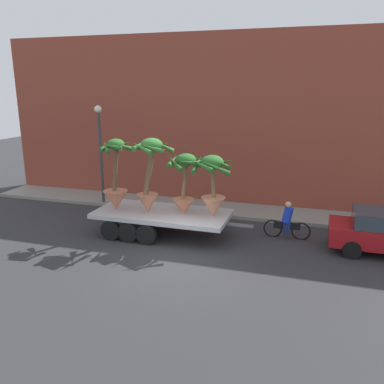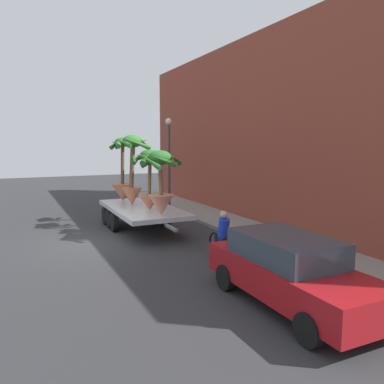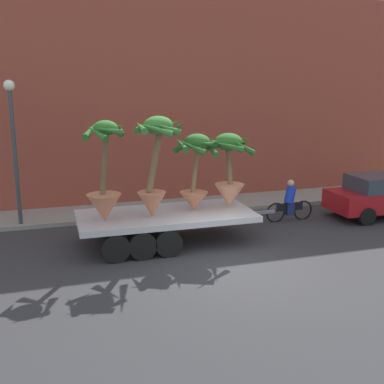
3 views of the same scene
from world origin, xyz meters
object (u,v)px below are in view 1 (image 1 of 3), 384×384
Objects in this scene: potted_palm_rear at (116,183)px; potted_palm_extra at (213,185)px; street_lamp at (100,142)px; flatbed_trailer at (157,216)px; cyclist at (287,222)px; potted_palm_front at (185,182)px; potted_palm_middle at (150,173)px.

potted_palm_extra is at bearing 4.64° from potted_palm_rear.
potted_palm_extra is at bearing -24.95° from street_lamp.
cyclist is at bearing 11.91° from flatbed_trailer.
potted_palm_front is 6.23m from street_lamp.
street_lamp is at bearing 140.44° from potted_palm_middle.
potted_palm_extra is 3.36m from cyclist.
flatbed_trailer is at bearing -179.15° from potted_palm_extra.
potted_palm_middle is at bearing -39.56° from street_lamp.
potted_palm_front is 1.31× the size of cyclist.
street_lamp is (-4.03, 3.33, 0.64)m from potted_palm_middle.
flatbed_trailer is 2.20× the size of potted_palm_rear.
street_lamp reaches higher than cyclist.
potted_palm_middle reaches higher than potted_palm_rear.
cyclist reaches higher than flatbed_trailer.
flatbed_trailer is 1.85m from potted_palm_middle.
potted_palm_front reaches higher than potted_palm_extra.
potted_palm_rear is 1.58× the size of cyclist.
potted_palm_extra is at bearing -159.54° from cyclist.
potted_palm_front is at bearing -29.43° from street_lamp.
potted_palm_extra is 1.30× the size of cyclist.
potted_palm_middle is at bearing -165.42° from cyclist.
flatbed_trailer is at bearing -168.09° from cyclist.
potted_palm_front reaches higher than cyclist.
potted_palm_rear is 0.97× the size of potted_palm_middle.
potted_palm_front is at bearing 6.22° from potted_palm_rear.
street_lamp is (-6.47, 3.01, 1.02)m from potted_palm_extra.
potted_palm_rear is at bearing -168.56° from cyclist.
flatbed_trailer is 2.14× the size of potted_palm_middle.
cyclist is (6.73, 1.36, -1.45)m from potted_palm_rear.
potted_palm_middle reaches higher than potted_palm_extra.
potted_palm_rear is 4.33m from street_lamp.
potted_palm_front is 4.35m from cyclist.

